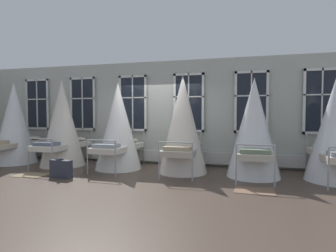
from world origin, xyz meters
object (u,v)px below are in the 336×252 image
at_px(cot_second, 62,124).
at_px(suitcase_dark, 61,169).
at_px(cot_fifth, 254,129).
at_px(cot_third, 118,127).
at_px(cot_fourth, 183,126).
at_px(cot_sixth, 336,130).
at_px(cot_first, 14,124).

bearing_deg(cot_second, suitcase_dark, -143.97).
bearing_deg(cot_fifth, suitcase_dark, 106.39).
height_order(cot_third, cot_fourth, cot_fourth).
relative_size(cot_fifth, cot_sixth, 1.01).
xyz_separation_m(cot_third, cot_fifth, (3.72, -0.05, 0.01)).
height_order(cot_fourth, cot_fifth, cot_fourth).
distance_m(cot_third, cot_fourth, 1.90).
distance_m(cot_second, cot_fifth, 5.57).
height_order(cot_fifth, suitcase_dark, cot_fifth).
bearing_deg(cot_sixth, cot_third, 89.42).
bearing_deg(cot_fifth, cot_fourth, 89.04).
bearing_deg(cot_third, cot_second, 92.04).
relative_size(cot_second, cot_fifth, 1.05).
bearing_deg(cot_second, cot_fourth, -88.67).
distance_m(cot_first, cot_sixth, 9.15).
distance_m(cot_second, suitcase_dark, 1.99).
distance_m(cot_fifth, cot_sixth, 1.83).
distance_m(cot_fourth, cot_fifth, 1.82).
xyz_separation_m(cot_fifth, cot_sixth, (1.83, 0.02, -0.01)).
bearing_deg(cot_sixth, cot_fourth, 89.52).
bearing_deg(cot_sixth, suitcase_dark, 101.77).
bearing_deg(cot_fourth, cot_second, 88.26).
xyz_separation_m(cot_second, suitcase_dark, (0.96, -1.39, -1.05)).
relative_size(cot_first, cot_second, 0.99).
height_order(cot_second, cot_fourth, cot_second).
height_order(cot_third, cot_fifth, cot_fifth).
relative_size(cot_third, cot_fifth, 1.00).
bearing_deg(cot_first, cot_second, -87.34).
xyz_separation_m(cot_first, cot_fifth, (7.32, -0.00, -0.04)).
bearing_deg(cot_fifth, cot_third, 89.27).
bearing_deg(cot_second, cot_third, -88.21).
distance_m(cot_third, cot_fifth, 3.72).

